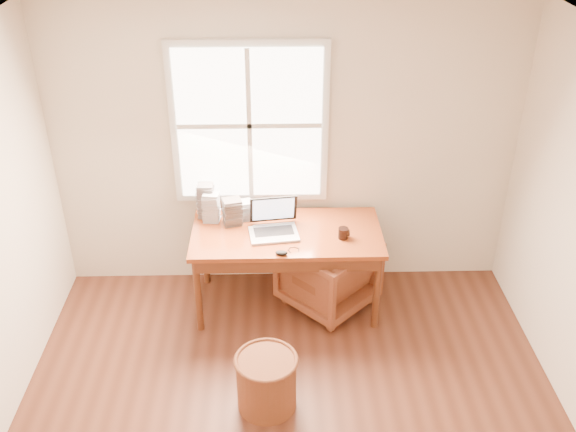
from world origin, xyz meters
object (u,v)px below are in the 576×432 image
laptop (274,219)px  coffee_mug (343,233)px  desk (287,234)px  wicker_stool (267,382)px  cd_stack_a (211,207)px  armchair (328,272)px

laptop → coffee_mug: size_ratio=4.70×
desk → wicker_stool: desk is taller
laptop → coffee_mug: 0.59m
desk → laptop: 0.22m
wicker_stool → cd_stack_a: 1.63m
armchair → coffee_mug: size_ratio=7.61×
coffee_mug → cd_stack_a: size_ratio=0.36×
coffee_mug → desk: bearing=162.3°
wicker_stool → laptop: (0.07, 1.15, 0.69)m
laptop → wicker_stool: bearing=-100.9°
desk → coffee_mug: size_ratio=17.07×
wicker_stool → coffee_mug: (0.64, 1.09, 0.58)m
laptop → cd_stack_a: size_ratio=1.67×
desk → coffee_mug: coffee_mug is taller
coffee_mug → wicker_stool: bearing=-124.3°
armchair → laptop: 0.75m
armchair → wicker_stool: size_ratio=1.66×
desk → cd_stack_a: (-0.64, 0.20, 0.15)m
armchair → laptop: bearing=-37.4°
desk → cd_stack_a: 0.69m
wicker_stool → laptop: laptop is taller
desk → laptop: (-0.11, -0.06, 0.18)m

